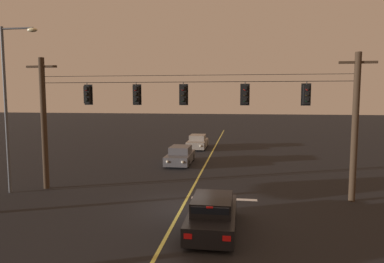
# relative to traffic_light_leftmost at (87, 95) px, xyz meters

# --- Properties ---
(ground_plane) EXTENTS (180.00, 180.00, 0.00)m
(ground_plane) POSITION_rel_traffic_light_leftmost_xyz_m (5.68, -2.24, -5.37)
(ground_plane) COLOR black
(lane_centre_stripe) EXTENTS (0.14, 60.00, 0.01)m
(lane_centre_stripe) POSITION_rel_traffic_light_leftmost_xyz_m (5.68, 6.02, -5.37)
(lane_centre_stripe) COLOR #D1C64C
(lane_centre_stripe) RESTS_ON ground
(stop_bar_paint) EXTENTS (3.40, 0.36, 0.01)m
(stop_bar_paint) POSITION_rel_traffic_light_leftmost_xyz_m (7.58, -0.58, -5.37)
(stop_bar_paint) COLOR silver
(stop_bar_paint) RESTS_ON ground
(signal_span_assembly) EXTENTS (18.46, 0.32, 7.43)m
(signal_span_assembly) POSITION_rel_traffic_light_leftmost_xyz_m (5.68, 0.02, -1.51)
(signal_span_assembly) COLOR #38281C
(signal_span_assembly) RESTS_ON ground
(traffic_light_leftmost) EXTENTS (0.48, 0.41, 1.22)m
(traffic_light_leftmost) POSITION_rel_traffic_light_leftmost_xyz_m (0.00, 0.00, 0.00)
(traffic_light_leftmost) COLOR black
(traffic_light_left_inner) EXTENTS (0.48, 0.41, 1.22)m
(traffic_light_left_inner) POSITION_rel_traffic_light_leftmost_xyz_m (2.79, 0.00, 0.00)
(traffic_light_left_inner) COLOR black
(traffic_light_centre) EXTENTS (0.48, 0.41, 1.22)m
(traffic_light_centre) POSITION_rel_traffic_light_leftmost_xyz_m (5.35, 0.00, 0.00)
(traffic_light_centre) COLOR black
(traffic_light_right_inner) EXTENTS (0.48, 0.41, 1.22)m
(traffic_light_right_inner) POSITION_rel_traffic_light_leftmost_xyz_m (8.58, 0.00, 0.00)
(traffic_light_right_inner) COLOR black
(traffic_light_rightmost) EXTENTS (0.48, 0.41, 1.22)m
(traffic_light_rightmost) POSITION_rel_traffic_light_leftmost_xyz_m (11.63, 0.00, 0.00)
(traffic_light_rightmost) COLOR black
(car_waiting_near_lane) EXTENTS (1.80, 4.33, 1.39)m
(car_waiting_near_lane) POSITION_rel_traffic_light_leftmost_xyz_m (7.35, -4.87, -4.73)
(car_waiting_near_lane) COLOR black
(car_waiting_near_lane) RESTS_ON ground
(car_oncoming_lead) EXTENTS (1.80, 4.42, 1.39)m
(car_oncoming_lead) POSITION_rel_traffic_light_leftmost_xyz_m (3.69, 8.26, -4.73)
(car_oncoming_lead) COLOR #4C4C51
(car_oncoming_lead) RESTS_ON ground
(car_oncoming_trailing) EXTENTS (1.80, 4.42, 1.39)m
(car_oncoming_trailing) POSITION_rel_traffic_light_leftmost_xyz_m (4.00, 16.54, -4.73)
(car_oncoming_trailing) COLOR gray
(car_oncoming_trailing) RESTS_ON ground
(street_lamp_corner) EXTENTS (2.11, 0.30, 8.94)m
(street_lamp_corner) POSITION_rel_traffic_light_leftmost_xyz_m (-3.88, -1.07, -0.08)
(street_lamp_corner) COLOR #4C4F54
(street_lamp_corner) RESTS_ON ground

